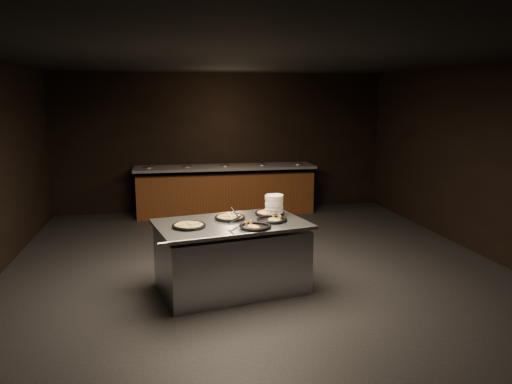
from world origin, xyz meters
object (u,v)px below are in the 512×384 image
serving_counter (231,258)px  pan_veggie_whole (189,226)px  plate_stack (274,205)px  pan_cheese_whole (230,217)px

serving_counter → pan_veggie_whole: (-0.52, -0.14, 0.47)m
serving_counter → plate_stack: size_ratio=7.56×
pan_veggie_whole → pan_cheese_whole: 0.62m
plate_stack → pan_veggie_whole: size_ratio=0.66×
serving_counter → pan_cheese_whole: pan_cheese_whole is taller
pan_cheese_whole → serving_counter: bearing=-93.0°
serving_counter → plate_stack: plate_stack is taller
pan_veggie_whole → serving_counter: bearing=14.6°
plate_stack → pan_veggie_whole: (-1.13, -0.42, -0.11)m
pan_cheese_whole → pan_veggie_whole: bearing=-149.0°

